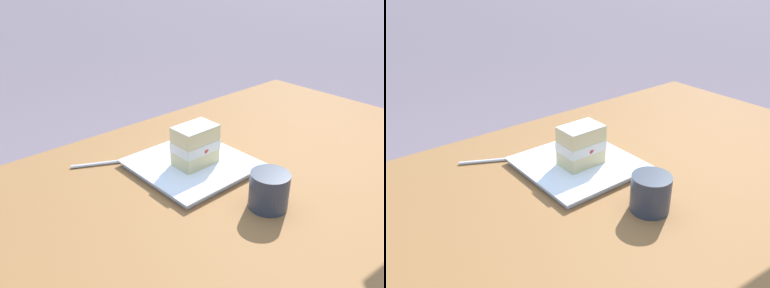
# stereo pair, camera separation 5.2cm
# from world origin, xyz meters

# --- Properties ---
(patio_table) EXTENTS (1.37, 0.86, 0.71)m
(patio_table) POSITION_xyz_m (0.00, 0.00, 0.61)
(patio_table) COLOR brown
(patio_table) RESTS_ON ground
(dessert_plate) EXTENTS (0.26, 0.26, 0.02)m
(dessert_plate) POSITION_xyz_m (0.08, -0.10, 0.72)
(dessert_plate) COLOR white
(dessert_plate) RESTS_ON patio_table
(cake_slice) EXTENTS (0.10, 0.08, 0.10)m
(cake_slice) POSITION_xyz_m (0.08, -0.09, 0.77)
(cake_slice) COLOR #EAD18C
(cake_slice) RESTS_ON dessert_plate
(dessert_fork) EXTENTS (0.16, 0.09, 0.01)m
(dessert_fork) POSITION_xyz_m (0.22, -0.25, 0.71)
(dessert_fork) COLOR silver
(dessert_fork) RESTS_ON patio_table
(coffee_cup) EXTENTS (0.08, 0.08, 0.08)m
(coffee_cup) POSITION_xyz_m (0.07, 0.13, 0.75)
(coffee_cup) COLOR #333842
(coffee_cup) RESTS_ON patio_table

